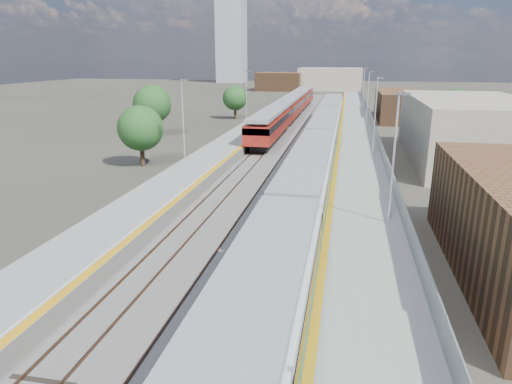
% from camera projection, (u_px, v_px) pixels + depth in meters
% --- Properties ---
extents(ground, '(320.00, 320.00, 0.00)m').
position_uv_depth(ground, '(312.00, 147.00, 54.59)').
color(ground, '#47443A').
rests_on(ground, ground).
extents(ballast_bed, '(10.50, 155.00, 0.06)m').
position_uv_depth(ballast_bed, '(296.00, 142.00, 57.35)').
color(ballast_bed, '#565451').
rests_on(ballast_bed, ground).
extents(tracks, '(8.96, 160.00, 0.17)m').
position_uv_depth(tracks, '(302.00, 140.00, 58.79)').
color(tracks, '#4C3323').
rests_on(tracks, ground).
extents(platform_right, '(4.70, 155.00, 8.52)m').
position_uv_depth(platform_right, '(357.00, 140.00, 55.79)').
color(platform_right, slate).
rests_on(platform_right, ground).
extents(platform_left, '(4.30, 155.00, 8.52)m').
position_uv_depth(platform_left, '(243.00, 137.00, 58.46)').
color(platform_left, slate).
rests_on(platform_left, ground).
extents(buildings, '(72.00, 185.50, 40.00)m').
position_uv_depth(buildings, '(276.00, 56.00, 138.24)').
color(buildings, brown).
rests_on(buildings, ground).
extents(green_train, '(3.06, 85.11, 3.37)m').
position_uv_depth(green_train, '(318.00, 148.00, 41.74)').
color(green_train, black).
rests_on(green_train, ground).
extents(red_train, '(3.02, 61.21, 3.81)m').
position_uv_depth(red_train, '(291.00, 107.00, 77.16)').
color(red_train, black).
rests_on(red_train, ground).
extents(tree_a, '(4.39, 4.39, 5.95)m').
position_uv_depth(tree_a, '(140.00, 128.00, 43.92)').
color(tree_a, '#382619').
rests_on(tree_a, ground).
extents(tree_b, '(5.06, 5.06, 6.86)m').
position_uv_depth(tree_b, '(152.00, 104.00, 60.75)').
color(tree_b, '#382619').
rests_on(tree_b, ground).
extents(tree_c, '(4.23, 4.23, 5.73)m').
position_uv_depth(tree_c, '(235.00, 98.00, 78.05)').
color(tree_c, '#382619').
rests_on(tree_c, ground).
extents(tree_d, '(4.25, 4.25, 5.75)m').
position_uv_depth(tree_d, '(456.00, 102.00, 70.69)').
color(tree_d, '#382619').
rests_on(tree_d, ground).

